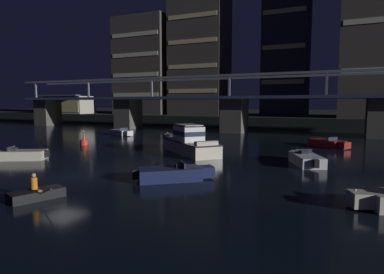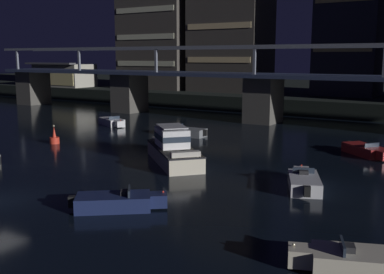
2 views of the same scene
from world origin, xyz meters
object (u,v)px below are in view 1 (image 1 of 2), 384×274
Objects in this scene: waterfront_pavilion at (70,105)px; speedboat_near_center at (122,132)px; speedboat_near_right at (173,174)px; speedboat_far_center at (328,143)px; speedboat_mid_center at (306,159)px; channel_buoy at (84,141)px; tower_west_tall at (200,56)px; speedboat_mid_right at (184,136)px; tower_east_tall at (373,5)px; dinghy_with_paddler at (37,194)px; speedboat_far_left at (19,155)px; tower_west_low at (149,67)px; cabin_cruiser_near_left at (190,142)px; tower_central at (287,32)px; river_bridge at (234,108)px.

speedboat_near_center is at bearing -35.02° from waterfront_pavilion.
speedboat_far_center is (8.31, 21.30, 0.00)m from speedboat_near_right.
waterfront_pavilion is 67.88m from speedboat_far_center.
speedboat_mid_center is 24.79m from channel_buoy.
tower_west_tall reaches higher than speedboat_near_center.
channel_buoy reaches higher than speedboat_far_center.
speedboat_mid_right is (-9.59, 21.32, 0.00)m from speedboat_near_right.
tower_west_tall is at bearing 122.63° from speedboat_mid_center.
dinghy_with_paddler is (-18.17, -58.55, -22.38)m from tower_east_tall.
tower_west_tall reaches higher than waterfront_pavilion.
tower_west_low is at bearing 110.35° from speedboat_far_left.
speedboat_far_left is 10.13m from channel_buoy.
cabin_cruiser_near_left is (16.84, -41.81, -14.66)m from tower_west_tall.
speedboat_near_center is 1.77× the size of dinghy_with_paddler.
tower_east_tall is 65.26m from dinghy_with_paddler.
channel_buoy is at bearing -109.83° from tower_central.
tower_east_tall is at bearing 4.57° from waterfront_pavilion.
tower_west_low is 13.53× the size of channel_buoy.
waterfront_pavilion is at bearing 158.16° from speedboat_far_center.
waterfront_pavilion is (-68.38, -5.47, -18.21)m from tower_east_tall.
river_bridge is at bearing 100.97° from speedboat_near_right.
tower_west_tall is 3.34× the size of cabin_cruiser_near_left.
river_bridge reaches higher than speedboat_near_center.
river_bridge is 25.65m from tower_west_tall.
cabin_cruiser_near_left is (50.71, -35.66, -3.39)m from waterfront_pavilion.
speedboat_near_center is at bearing 172.00° from speedboat_mid_right.
tower_east_tall is 56.03m from channel_buoy.
tower_west_low reaches higher than channel_buoy.
river_bridge is 20.06× the size of speedboat_far_center.
tower_central is 20.18× the size of channel_buoy.
speedboat_far_left is (38.89, -45.26, -4.02)m from waterfront_pavilion.
tower_west_tall is at bearing 89.62° from speedboat_near_center.
tower_west_low is at bearing 126.11° from cabin_cruiser_near_left.
waterfront_pavilion is 2.46× the size of speedboat_mid_center.
cabin_cruiser_near_left is 16.06m from speedboat_far_center.
tower_west_tall reaches higher than river_bridge.
channel_buoy is (-24.71, 2.03, 0.06)m from speedboat_mid_center.
tower_west_tall reaches higher than speedboat_mid_right.
tower_east_tall is at bearing 39.95° from speedboat_near_center.
waterfront_pavilion is at bearing -159.51° from tower_west_low.
channel_buoy is at bearing -114.96° from river_bridge.
cabin_cruiser_near_left is (2.83, -23.74, -3.03)m from river_bridge.
tower_west_tall is at bearing -4.36° from tower_west_low.
river_bridge reaches higher than speedboat_near_right.
dinghy_with_paddler is at bearing -62.96° from tower_west_low.
channel_buoy reaches higher than speedboat_mid_center.
speedboat_mid_center is at bearing 19.15° from speedboat_far_left.
speedboat_near_center is (-34.71, -29.07, -22.24)m from tower_east_tall.
cabin_cruiser_near_left is at bearing -35.29° from speedboat_near_center.
speedboat_mid_right is 17.90m from speedboat_far_center.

